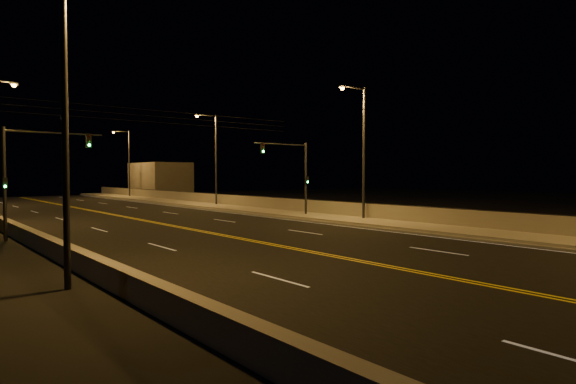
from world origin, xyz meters
TOP-DOWN VIEW (x-y plane):
  - road at (0.00, 20.00)m, footprint 18.00×120.00m
  - sidewalk at (10.80, 20.00)m, footprint 3.60×120.00m
  - curb at (8.93, 20.00)m, footprint 0.14×120.00m
  - parapet_wall at (12.45, 20.00)m, footprint 0.30×120.00m
  - jersey_barrier at (-9.13, 20.00)m, footprint 0.45×120.00m
  - distant_building_right at (16.50, 66.22)m, footprint 6.00×10.00m
  - parapet_rail at (12.45, 20.00)m, footprint 0.06×120.00m
  - lane_markings at (0.00, 19.93)m, footprint 17.32×116.00m
  - streetlight_1 at (11.53, 21.45)m, footprint 2.55×0.28m
  - streetlight_2 at (11.53, 41.94)m, footprint 2.55×0.28m
  - streetlight_3 at (11.53, 66.13)m, footprint 2.55×0.28m
  - streetlight_4 at (-9.93, 13.54)m, footprint 2.55×0.28m
  - traffic_signal_right at (9.98, 26.80)m, footprint 5.11×0.31m
  - traffic_signal_left at (-8.78, 26.80)m, footprint 5.11×0.31m
  - overhead_wires at (0.00, 29.50)m, footprint 22.00×0.03m

SIDE VIEW (x-z plane):
  - road at x=0.00m, z-range 0.00..0.02m
  - lane_markings at x=0.00m, z-range 0.02..0.02m
  - curb at x=8.93m, z-range 0.00..0.15m
  - sidewalk at x=10.80m, z-range 0.00..0.30m
  - jersey_barrier at x=-9.13m, z-range 0.00..0.76m
  - parapet_wall at x=12.45m, z-range 0.30..1.30m
  - parapet_rail at x=12.45m, z-range 1.30..1.36m
  - distant_building_right at x=16.50m, z-range 0.00..5.13m
  - traffic_signal_right at x=9.98m, z-range 0.80..6.71m
  - traffic_signal_left at x=-8.78m, z-range 0.80..6.71m
  - streetlight_1 at x=11.53m, z-range 0.72..10.35m
  - streetlight_2 at x=11.53m, z-range 0.72..10.35m
  - streetlight_3 at x=11.53m, z-range 0.72..10.35m
  - streetlight_4 at x=-9.93m, z-range 0.72..10.35m
  - overhead_wires at x=0.00m, z-range 6.98..7.81m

